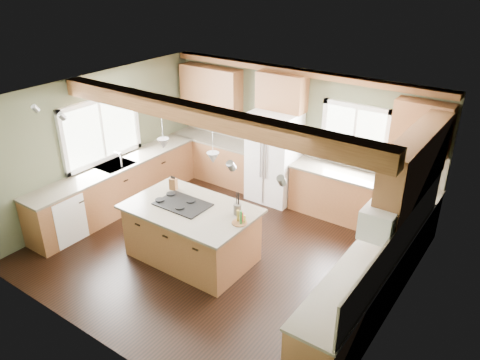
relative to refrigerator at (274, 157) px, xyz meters
The scene contains 37 objects.
floor 2.32m from the refrigerator, 81.95° to the right, with size 5.60×5.60×0.00m, color black.
ceiling 2.73m from the refrigerator, 81.95° to the right, with size 5.60×5.60×0.00m, color silver.
wall_back 0.63m from the refrigerator, 51.71° to the left, with size 5.60×5.60×0.00m, color #4F553C.
wall_left 3.30m from the refrigerator, 139.70° to the right, with size 5.00×5.00×0.00m, color #4F553C.
wall_right 3.78m from the refrigerator, 34.37° to the right, with size 5.00×5.00×0.00m, color #4F553C.
ceiling_beam 2.97m from the refrigerator, 83.17° to the right, with size 5.55×0.26×0.26m, color #532E17.
soffit_trim 1.69m from the refrigerator, 43.03° to the left, with size 5.55×0.20×0.10m, color #532E17.
backsplash_back 0.57m from the refrigerator, 50.58° to the left, with size 5.58×0.03×0.58m, color brown.
backsplash_right 3.73m from the refrigerator, 33.86° to the right, with size 0.03×3.70×0.58m, color brown.
base_cab_back_left 1.56m from the refrigerator, behind, with size 2.02×0.60×0.88m, color brown.
counter_back_left 1.49m from the refrigerator, behind, with size 2.06×0.64×0.04m, color #50493B.
base_cab_back_right 1.85m from the refrigerator, ahead, with size 2.62×0.60×0.88m, color brown.
counter_back_right 1.79m from the refrigerator, ahead, with size 2.66×0.64×0.04m, color #50493B.
base_cab_left 3.06m from the refrigerator, 136.74° to the right, with size 0.60×3.70×0.88m, color brown.
counter_left 3.02m from the refrigerator, 136.74° to the right, with size 0.64×3.74×0.04m, color #50493B.
base_cab_right 3.51m from the refrigerator, 36.47° to the right, with size 0.60×3.70×0.88m, color brown.
counter_right 3.48m from the refrigerator, 36.47° to the right, with size 0.64×3.74×0.04m, color #50493B.
upper_cab_back_left 2.00m from the refrigerator, behind, with size 1.40×0.35×0.90m, color brown.
upper_cab_over_fridge 1.27m from the refrigerator, 90.00° to the left, with size 0.96×0.35×0.70m, color brown.
upper_cab_right 3.34m from the refrigerator, 22.64° to the right, with size 0.35×2.20×0.90m, color brown.
upper_cab_back_corner 2.81m from the refrigerator, ahead, with size 0.90×0.35×0.90m, color brown.
window_left 3.30m from the refrigerator, 140.15° to the right, with size 0.04×1.60×1.05m, color white.
window_back 1.63m from the refrigerator, 13.94° to the left, with size 1.10×0.04×1.00m, color white.
sink 3.02m from the refrigerator, 136.74° to the right, with size 0.50×0.65×0.03m, color #262628.
faucet 2.90m from the refrigerator, 134.30° to the right, with size 0.02×0.02×0.28m, color #B2B2B7.
dishwasher 4.05m from the refrigerator, 123.02° to the right, with size 0.60×0.60×0.84m, color white.
oven 4.40m from the refrigerator, 50.38° to the right, with size 0.60×0.72×0.84m, color white.
microwave 3.66m from the refrigerator, 37.00° to the right, with size 0.40×0.70×0.38m, color white.
pendant_left 2.73m from the refrigerator, 100.53° to the right, with size 0.18×0.18×0.16m, color #B2B2B7.
pendant_right 2.73m from the refrigerator, 78.96° to the right, with size 0.18×0.18×0.16m, color #B2B2B7.
refrigerator is the anchor object (origin of this frame).
island 2.55m from the refrigerator, 89.74° to the right, with size 1.91×1.17×0.88m, color olive.
island_top 2.50m from the refrigerator, 89.74° to the right, with size 2.03×1.29×0.04m, color #50493B.
cooktop 2.51m from the refrigerator, 93.37° to the right, with size 0.83×0.55×0.02m, color black.
knife_block 2.28m from the refrigerator, 105.96° to the right, with size 0.12×0.09×0.20m, color brown.
utensil_crock 2.35m from the refrigerator, 72.14° to the right, with size 0.12×0.12×0.17m, color #403733.
bottle_tray 2.61m from the refrigerator, 69.70° to the right, with size 0.23×0.23×0.21m, color brown, non-canonical shape.
Camera 1 is at (3.99, -5.12, 4.49)m, focal length 35.00 mm.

